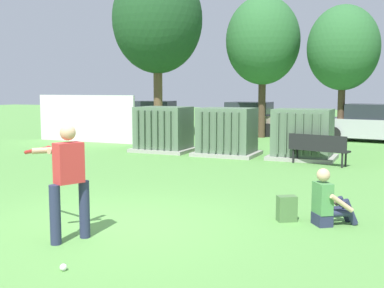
{
  "coord_description": "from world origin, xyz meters",
  "views": [
    {
      "loc": [
        4.33,
        -6.56,
        2.26
      ],
      "look_at": [
        -0.05,
        3.5,
        1.0
      ],
      "focal_mm": 44.93,
      "sensor_mm": 36.0,
      "label": 1
    }
  ],
  "objects_px": {
    "sports_ball": "(63,267)",
    "parked_car_left_of_center": "(247,119)",
    "backpack": "(286,209)",
    "park_bench": "(318,147)",
    "transformer_west": "(164,130)",
    "parked_car_leftmost": "(152,117)",
    "seated_spectator": "(328,203)",
    "parked_car_right_of_center": "(370,124)",
    "transformer_mid_west": "(227,132)",
    "batter": "(67,176)",
    "transformer_mid_east": "(303,135)"
  },
  "relations": [
    {
      "from": "sports_ball",
      "to": "parked_car_left_of_center",
      "type": "height_order",
      "value": "parked_car_left_of_center"
    },
    {
      "from": "backpack",
      "to": "park_bench",
      "type": "bearing_deg",
      "value": 94.27
    },
    {
      "from": "transformer_west",
      "to": "parked_car_leftmost",
      "type": "distance_m",
      "value": 8.75
    },
    {
      "from": "seated_spectator",
      "to": "parked_car_leftmost",
      "type": "distance_m",
      "value": 18.78
    },
    {
      "from": "transformer_west",
      "to": "parked_car_left_of_center",
      "type": "relative_size",
      "value": 0.5
    },
    {
      "from": "sports_ball",
      "to": "parked_car_right_of_center",
      "type": "bearing_deg",
      "value": 81.6
    },
    {
      "from": "parked_car_right_of_center",
      "to": "park_bench",
      "type": "bearing_deg",
      "value": -97.51
    },
    {
      "from": "parked_car_left_of_center",
      "to": "parked_car_right_of_center",
      "type": "bearing_deg",
      "value": -9.33
    },
    {
      "from": "transformer_mid_west",
      "to": "backpack",
      "type": "height_order",
      "value": "transformer_mid_west"
    },
    {
      "from": "batter",
      "to": "seated_spectator",
      "type": "relative_size",
      "value": 1.81
    },
    {
      "from": "transformer_mid_west",
      "to": "batter",
      "type": "distance_m",
      "value": 9.78
    },
    {
      "from": "sports_ball",
      "to": "backpack",
      "type": "height_order",
      "value": "backpack"
    },
    {
      "from": "parked_car_leftmost",
      "to": "parked_car_right_of_center",
      "type": "height_order",
      "value": "same"
    },
    {
      "from": "park_bench",
      "to": "parked_car_leftmost",
      "type": "relative_size",
      "value": 0.42
    },
    {
      "from": "transformer_mid_west",
      "to": "sports_ball",
      "type": "distance_m",
      "value": 10.92
    },
    {
      "from": "seated_spectator",
      "to": "transformer_mid_east",
      "type": "bearing_deg",
      "value": 103.71
    },
    {
      "from": "backpack",
      "to": "parked_car_leftmost",
      "type": "height_order",
      "value": "parked_car_leftmost"
    },
    {
      "from": "transformer_west",
      "to": "transformer_mid_west",
      "type": "height_order",
      "value": "same"
    },
    {
      "from": "parked_car_right_of_center",
      "to": "seated_spectator",
      "type": "bearing_deg",
      "value": -89.33
    },
    {
      "from": "backpack",
      "to": "sports_ball",
      "type": "bearing_deg",
      "value": -121.26
    },
    {
      "from": "seated_spectator",
      "to": "parked_car_leftmost",
      "type": "xyz_separation_m",
      "value": [
        -11.35,
        14.95,
        0.38
      ]
    },
    {
      "from": "transformer_west",
      "to": "transformer_mid_west",
      "type": "relative_size",
      "value": 1.0
    },
    {
      "from": "transformer_west",
      "to": "park_bench",
      "type": "distance_m",
      "value": 5.78
    },
    {
      "from": "transformer_mid_east",
      "to": "sports_ball",
      "type": "xyz_separation_m",
      "value": [
        -0.91,
        -10.91,
        -0.74
      ]
    },
    {
      "from": "parked_car_left_of_center",
      "to": "transformer_west",
      "type": "bearing_deg",
      "value": -96.48
    },
    {
      "from": "transformer_west",
      "to": "sports_ball",
      "type": "bearing_deg",
      "value": -69.32
    },
    {
      "from": "transformer_mid_west",
      "to": "sports_ball",
      "type": "relative_size",
      "value": 23.33
    },
    {
      "from": "transformer_mid_east",
      "to": "parked_car_right_of_center",
      "type": "distance_m",
      "value": 6.73
    },
    {
      "from": "batter",
      "to": "parked_car_leftmost",
      "type": "bearing_deg",
      "value": 114.49
    },
    {
      "from": "transformer_mid_east",
      "to": "parked_car_left_of_center",
      "type": "xyz_separation_m",
      "value": [
        -4.16,
        7.48,
        -0.04
      ]
    },
    {
      "from": "parked_car_leftmost",
      "to": "parked_car_left_of_center",
      "type": "xyz_separation_m",
      "value": [
        5.36,
        0.02,
        0.0
      ]
    },
    {
      "from": "parked_car_right_of_center",
      "to": "transformer_west",
      "type": "bearing_deg",
      "value": -135.51
    },
    {
      "from": "seated_spectator",
      "to": "parked_car_right_of_center",
      "type": "relative_size",
      "value": 0.22
    },
    {
      "from": "transformer_mid_west",
      "to": "parked_car_leftmost",
      "type": "distance_m",
      "value": 10.32
    },
    {
      "from": "transformer_mid_west",
      "to": "parked_car_leftmost",
      "type": "height_order",
      "value": "same"
    },
    {
      "from": "sports_ball",
      "to": "parked_car_right_of_center",
      "type": "relative_size",
      "value": 0.02
    },
    {
      "from": "park_bench",
      "to": "seated_spectator",
      "type": "relative_size",
      "value": 1.91
    },
    {
      "from": "batter",
      "to": "backpack",
      "type": "bearing_deg",
      "value": 40.28
    },
    {
      "from": "transformer_west",
      "to": "sports_ball",
      "type": "height_order",
      "value": "transformer_west"
    },
    {
      "from": "batter",
      "to": "parked_car_leftmost",
      "type": "distance_m",
      "value": 19.05
    },
    {
      "from": "transformer_mid_west",
      "to": "backpack",
      "type": "relative_size",
      "value": 4.77
    },
    {
      "from": "park_bench",
      "to": "parked_car_leftmost",
      "type": "distance_m",
      "value": 13.3
    },
    {
      "from": "parked_car_left_of_center",
      "to": "park_bench",
      "type": "bearing_deg",
      "value": -60.61
    },
    {
      "from": "backpack",
      "to": "parked_car_left_of_center",
      "type": "distance_m",
      "value": 15.92
    },
    {
      "from": "park_bench",
      "to": "backpack",
      "type": "relative_size",
      "value": 4.19
    },
    {
      "from": "park_bench",
      "to": "parked_car_left_of_center",
      "type": "bearing_deg",
      "value": 119.39
    },
    {
      "from": "park_bench",
      "to": "seated_spectator",
      "type": "distance_m",
      "value": 6.52
    },
    {
      "from": "backpack",
      "to": "parked_car_left_of_center",
      "type": "height_order",
      "value": "parked_car_left_of_center"
    },
    {
      "from": "sports_ball",
      "to": "backpack",
      "type": "xyz_separation_m",
      "value": [
        2.05,
        3.38,
        0.17
      ]
    },
    {
      "from": "transformer_mid_west",
      "to": "seated_spectator",
      "type": "bearing_deg",
      "value": -59.29
    }
  ]
}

